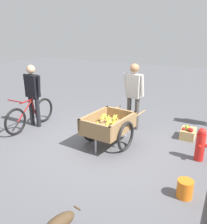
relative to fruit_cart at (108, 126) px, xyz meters
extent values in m
plane|color=#56565B|center=(0.00, -0.20, -0.44)|extent=(24.00, 24.00, 0.00)
cube|color=#937047|center=(0.00, 0.00, -0.04)|extent=(1.18, 0.92, 0.10)
cube|color=#937047|center=(0.52, -0.06, 0.13)|extent=(0.15, 0.80, 0.24)
cube|color=#937047|center=(-0.51, 0.05, 0.13)|extent=(0.15, 0.80, 0.24)
cube|color=#937047|center=(0.04, 0.36, 0.13)|extent=(1.10, 0.18, 0.24)
cube|color=#937047|center=(-0.04, -0.37, 0.13)|extent=(1.10, 0.18, 0.24)
torus|color=black|center=(0.05, 0.43, -0.12)|extent=(0.64, 0.13, 0.64)
torus|color=black|center=(-0.05, -0.44, -0.12)|extent=(0.64, 0.13, 0.64)
cylinder|color=#9E9EA8|center=(0.00, 0.00, -0.12)|extent=(0.14, 0.88, 0.04)
cylinder|color=#937047|center=(-0.78, 0.43, 0.11)|extent=(0.55, 0.10, 0.04)
cylinder|color=#937047|center=(-0.85, -0.25, 0.11)|extent=(0.55, 0.10, 0.04)
cylinder|color=#9E9EA8|center=(0.47, -0.06, -0.26)|extent=(0.04, 0.04, 0.35)
ellipsoid|color=gold|center=(0.18, -0.17, 0.08)|extent=(0.18, 0.08, 0.14)
ellipsoid|color=gold|center=(0.20, -0.17, 0.09)|extent=(0.18, 0.06, 0.05)
ellipsoid|color=gold|center=(0.22, -0.17, 0.10)|extent=(0.18, 0.08, 0.12)
ellipsoid|color=gold|center=(0.21, 0.13, 0.18)|extent=(0.17, 0.08, 0.15)
ellipsoid|color=gold|center=(0.24, 0.14, 0.19)|extent=(0.19, 0.12, 0.05)
ellipsoid|color=gold|center=(0.26, 0.14, 0.20)|extent=(0.17, 0.05, 0.15)
ellipsoid|color=gold|center=(0.21, 0.08, 0.15)|extent=(0.18, 0.06, 0.13)
ellipsoid|color=gold|center=(0.21, 0.09, 0.16)|extent=(0.19, 0.07, 0.10)
ellipsoid|color=gold|center=(0.23, 0.09, 0.17)|extent=(0.18, 0.06, 0.05)
ellipsoid|color=gold|center=(0.23, 0.10, 0.18)|extent=(0.19, 0.10, 0.09)
ellipsoid|color=gold|center=(0.25, 0.10, 0.19)|extent=(0.18, 0.10, 0.15)
ellipsoid|color=gold|center=(-0.13, -0.21, 0.14)|extent=(0.19, 0.09, 0.13)
ellipsoid|color=gold|center=(-0.12, -0.20, 0.15)|extent=(0.19, 0.08, 0.11)
ellipsoid|color=gold|center=(-0.11, -0.20, 0.16)|extent=(0.19, 0.08, 0.05)
ellipsoid|color=gold|center=(-0.10, -0.19, 0.17)|extent=(0.19, 0.07, 0.09)
ellipsoid|color=gold|center=(-0.08, -0.19, 0.18)|extent=(0.17, 0.09, 0.15)
ellipsoid|color=gold|center=(-0.06, 0.10, 0.07)|extent=(0.18, 0.07, 0.13)
ellipsoid|color=gold|center=(-0.05, 0.11, 0.08)|extent=(0.19, 0.07, 0.08)
ellipsoid|color=gold|center=(-0.03, 0.11, 0.09)|extent=(0.19, 0.07, 0.08)
ellipsoid|color=gold|center=(-0.02, 0.12, 0.10)|extent=(0.19, 0.10, 0.13)
ellipsoid|color=gold|center=(-0.05, -0.13, 0.16)|extent=(0.17, 0.07, 0.15)
ellipsoid|color=gold|center=(-0.03, -0.13, 0.17)|extent=(0.19, 0.08, 0.10)
ellipsoid|color=gold|center=(-0.02, -0.12, 0.18)|extent=(0.19, 0.11, 0.05)
ellipsoid|color=gold|center=(-0.01, -0.12, 0.19)|extent=(0.19, 0.06, 0.11)
ellipsoid|color=gold|center=(0.00, -0.11, 0.20)|extent=(0.18, 0.12, 0.13)
ellipsoid|color=gold|center=(-0.22, -0.10, 0.09)|extent=(0.18, 0.07, 0.15)
ellipsoid|color=gold|center=(-0.20, -0.10, 0.10)|extent=(0.19, 0.09, 0.05)
ellipsoid|color=gold|center=(-0.17, -0.10, 0.11)|extent=(0.17, 0.06, 0.15)
ellipsoid|color=gold|center=(-0.10, 0.12, 0.17)|extent=(0.18, 0.09, 0.15)
ellipsoid|color=gold|center=(-0.08, 0.12, 0.18)|extent=(0.19, 0.08, 0.09)
ellipsoid|color=gold|center=(-0.07, 0.13, 0.19)|extent=(0.18, 0.06, 0.05)
ellipsoid|color=gold|center=(-0.06, 0.13, 0.20)|extent=(0.19, 0.05, 0.10)
ellipsoid|color=gold|center=(-0.05, 0.14, 0.21)|extent=(0.18, 0.06, 0.14)
ellipsoid|color=gold|center=(0.41, 0.15, 0.13)|extent=(0.17, 0.09, 0.15)
ellipsoid|color=gold|center=(0.43, 0.15, 0.14)|extent=(0.19, 0.11, 0.08)
ellipsoid|color=gold|center=(0.44, 0.16, 0.15)|extent=(0.19, 0.12, 0.09)
ellipsoid|color=gold|center=(0.45, 0.16, 0.16)|extent=(0.18, 0.08, 0.13)
ellipsoid|color=gold|center=(-0.19, 0.28, 0.10)|extent=(0.18, 0.06, 0.15)
ellipsoid|color=gold|center=(-0.18, 0.28, 0.11)|extent=(0.19, 0.07, 0.09)
ellipsoid|color=gold|center=(-0.17, 0.29, 0.12)|extent=(0.19, 0.09, 0.05)
ellipsoid|color=gold|center=(-0.15, 0.29, 0.13)|extent=(0.19, 0.12, 0.10)
ellipsoid|color=gold|center=(-0.15, 0.30, 0.14)|extent=(0.19, 0.07, 0.13)
ellipsoid|color=gold|center=(-0.21, 0.03, 0.12)|extent=(0.17, 0.07, 0.15)
ellipsoid|color=gold|center=(-0.19, 0.03, 0.13)|extent=(0.19, 0.06, 0.08)
ellipsoid|color=gold|center=(-0.18, 0.04, 0.14)|extent=(0.19, 0.10, 0.09)
ellipsoid|color=gold|center=(-0.16, 0.04, 0.15)|extent=(0.17, 0.06, 0.15)
cylinder|color=#4C4742|center=(-1.13, 0.23, -0.03)|extent=(0.11, 0.11, 0.82)
cylinder|color=#4C4742|center=(-1.15, 0.01, -0.03)|extent=(0.11, 0.11, 0.82)
cube|color=#B7B2AD|center=(-1.14, 0.12, 0.67)|extent=(0.24, 0.36, 0.58)
sphere|color=#9E704C|center=(-1.14, 0.12, 1.10)|extent=(0.22, 0.22, 0.22)
cylinder|color=#B7B2AD|center=(-1.12, 0.34, 0.70)|extent=(0.08, 0.12, 0.53)
cylinder|color=#B7B2AD|center=(-1.16, -0.10, 0.70)|extent=(0.08, 0.15, 0.53)
torus|color=black|center=(0.52, -2.22, -0.11)|extent=(0.66, 0.08, 0.66)
torus|color=black|center=(-0.48, -2.19, -0.11)|extent=(0.66, 0.08, 0.66)
cylinder|color=maroon|center=(0.02, -2.21, 0.29)|extent=(0.60, 0.05, 0.04)
cylinder|color=maroon|center=(-0.10, -2.20, 0.12)|extent=(0.10, 0.04, 0.45)
cylinder|color=maroon|center=(0.20, -2.21, 0.07)|extent=(0.53, 0.05, 0.43)
ellipsoid|color=black|center=(-0.12, -2.20, 0.38)|extent=(0.20, 0.08, 0.06)
cylinder|color=maroon|center=(0.47, -2.22, 0.39)|extent=(0.04, 0.46, 0.03)
cylinder|color=black|center=(-0.12, -2.09, -0.04)|extent=(0.11, 0.11, 0.79)
cylinder|color=black|center=(-0.13, -2.31, -0.04)|extent=(0.11, 0.11, 0.79)
cube|color=black|center=(-0.13, -2.20, 0.63)|extent=(0.21, 0.35, 0.56)
sphere|color=tan|center=(-0.13, -2.20, 1.05)|extent=(0.21, 0.21, 0.21)
cylinder|color=black|center=(-0.12, -1.98, 0.66)|extent=(0.08, 0.12, 0.51)
cylinder|color=black|center=(-0.13, -2.42, 0.66)|extent=(0.08, 0.10, 0.51)
ellipsoid|color=#4C3823|center=(2.61, 0.65, -0.17)|extent=(0.47, 0.30, 0.18)
cylinder|color=#4C3823|center=(2.35, 0.72, -0.13)|extent=(0.11, 0.05, 0.12)
cylinder|color=red|center=(-0.23, 1.87, -0.16)|extent=(0.18, 0.18, 0.55)
sphere|color=red|center=(-0.23, 1.87, 0.15)|extent=(0.16, 0.16, 0.16)
cylinder|color=red|center=(-0.12, 1.87, -0.11)|extent=(0.10, 0.07, 0.07)
cylinder|color=red|center=(-0.23, 1.98, -0.11)|extent=(0.07, 0.10, 0.07)
cylinder|color=orange|center=(1.06, 1.84, -0.29)|extent=(0.24, 0.24, 0.29)
cube|color=tan|center=(-1.19, 1.50, -0.33)|extent=(0.44, 0.32, 0.22)
sphere|color=red|center=(-1.04, 1.58, -0.17)|extent=(0.10, 0.10, 0.10)
sphere|color=#99BF33|center=(-1.20, 1.45, -0.17)|extent=(0.09, 0.09, 0.09)
sphere|color=#99BF33|center=(-1.11, 1.49, -0.17)|extent=(0.10, 0.10, 0.10)
sphere|color=red|center=(-1.06, 1.54, -0.17)|extent=(0.09, 0.09, 0.09)
sphere|color=red|center=(-1.08, 1.40, -0.18)|extent=(0.08, 0.08, 0.08)
sphere|color=#B23319|center=(-1.21, 1.48, -0.18)|extent=(0.08, 0.08, 0.08)
camera|label=1|loc=(4.50, 2.22, 2.06)|focal=40.19mm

